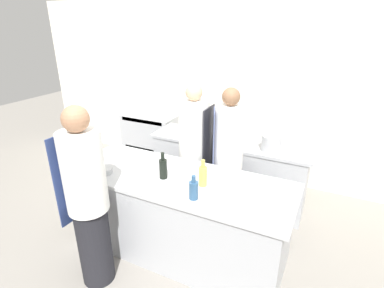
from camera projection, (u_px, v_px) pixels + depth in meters
ground_plane at (179, 248)px, 3.47m from camera, size 16.00×16.00×0.00m
wall_back at (242, 92)px, 4.71m from camera, size 8.00×0.06×2.80m
prep_counter at (178, 214)px, 3.30m from camera, size 2.43×0.91×0.93m
pass_counter at (228, 170)px, 4.27m from camera, size 2.21×0.61×0.93m
oven_range at (153, 140)px, 5.36m from camera, size 0.93×0.62×0.95m
chef_at_prep_near at (88, 201)px, 2.74m from camera, size 0.39×0.37×1.82m
chef_at_stove at (194, 154)px, 3.76m from camera, size 0.39×0.37×1.77m
chef_at_pass_far at (228, 161)px, 3.57m from camera, size 0.41×0.39×1.78m
bottle_olive_oil at (194, 190)px, 2.72m from camera, size 0.09×0.09×0.24m
bottle_vinegar at (203, 175)px, 2.93m from camera, size 0.08×0.08×0.28m
bottle_wine at (163, 168)px, 3.07m from camera, size 0.08×0.08×0.29m
bowl_mixing_large at (103, 170)px, 3.21m from camera, size 0.20×0.20×0.06m
bowl_prep_small at (230, 184)px, 2.93m from camera, size 0.22×0.22×0.08m
bowl_ceramic_blue at (140, 158)px, 3.50m from camera, size 0.24×0.24×0.05m
cup at (98, 160)px, 3.41m from camera, size 0.08×0.08×0.09m
stockpot at (271, 143)px, 3.73m from camera, size 0.24×0.24×0.20m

